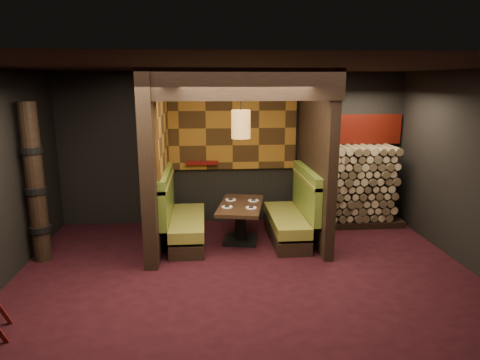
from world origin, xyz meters
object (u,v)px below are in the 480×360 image
(booth_bench_right, at_px, (292,217))
(firewood_stack, at_px, (356,186))
(pendant_lamp, at_px, (241,124))
(dining_table, at_px, (241,217))
(booth_bench_left, at_px, (181,220))
(totem_column, at_px, (35,185))

(booth_bench_right, distance_m, firewood_stack, 1.56)
(pendant_lamp, bearing_deg, dining_table, 90.00)
(booth_bench_left, bearing_deg, booth_bench_right, 0.00)
(dining_table, bearing_deg, booth_bench_right, 2.69)
(firewood_stack, bearing_deg, pendant_lamp, -160.60)
(totem_column, height_order, firewood_stack, totem_column)
(dining_table, xyz_separation_m, totem_column, (-3.09, -0.51, 0.75))
(booth_bench_right, relative_size, firewood_stack, 0.92)
(totem_column, xyz_separation_m, firewood_stack, (5.33, 1.25, -0.44))
(booth_bench_left, height_order, totem_column, totem_column)
(booth_bench_left, relative_size, booth_bench_right, 1.00)
(booth_bench_right, height_order, dining_table, booth_bench_right)
(dining_table, xyz_separation_m, firewood_stack, (2.25, 0.74, 0.32))
(booth_bench_right, distance_m, totem_column, 4.10)
(dining_table, relative_size, totem_column, 0.57)
(booth_bench_left, distance_m, totem_column, 2.30)
(booth_bench_left, height_order, booth_bench_right, same)
(booth_bench_right, distance_m, pendant_lamp, 1.84)
(booth_bench_right, bearing_deg, booth_bench_left, 180.00)
(totem_column, bearing_deg, booth_bench_right, 7.86)
(booth_bench_left, relative_size, pendant_lamp, 1.49)
(pendant_lamp, bearing_deg, firewood_stack, 19.40)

